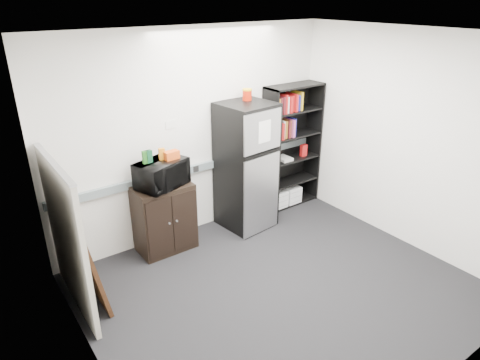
{
  "coord_description": "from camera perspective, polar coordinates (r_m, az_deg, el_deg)",
  "views": [
    {
      "loc": [
        -2.64,
        -2.89,
        3.04
      ],
      "look_at": [
        0.1,
        0.9,
        0.99
      ],
      "focal_mm": 32.0,
      "sensor_mm": 36.0,
      "label": 1
    }
  ],
  "objects": [
    {
      "name": "snack_box_a",
      "position": [
        5.09,
        -12.49,
        2.98
      ],
      "size": [
        0.07,
        0.05,
        0.15
      ],
      "primitive_type": "cube",
      "rotation": [
        0.0,
        0.0,
        -0.05
      ],
      "color": "#1C5317",
      "rests_on": "microwave"
    },
    {
      "name": "floor",
      "position": [
        4.96,
        5.36,
        -14.22
      ],
      "size": [
        4.0,
        4.0,
        0.0
      ],
      "primitive_type": "plane",
      "color": "black",
      "rests_on": "ground"
    },
    {
      "name": "cabinet",
      "position": [
        5.48,
        -10.02,
        -4.98
      ],
      "size": [
        0.71,
        0.47,
        0.88
      ],
      "color": "black",
      "rests_on": "floor"
    },
    {
      "name": "wall_left",
      "position": [
        3.41,
        -20.28,
        -7.62
      ],
      "size": [
        0.02,
        3.5,
        2.7
      ],
      "primitive_type": "cube",
      "color": "white",
      "rests_on": "floor"
    },
    {
      "name": "microwave",
      "position": [
        5.21,
        -10.41,
        0.81
      ],
      "size": [
        0.69,
        0.58,
        0.33
      ],
      "primitive_type": "imported",
      "rotation": [
        0.0,
        0.0,
        0.34
      ],
      "color": "black",
      "rests_on": "cabinet"
    },
    {
      "name": "snack_bag",
      "position": [
        5.17,
        -9.13,
        3.3
      ],
      "size": [
        0.19,
        0.12,
        0.1
      ],
      "primitive_type": "cube",
      "rotation": [
        0.0,
        0.0,
        0.09
      ],
      "color": "#CF4B14",
      "rests_on": "microwave"
    },
    {
      "name": "ceiling",
      "position": [
        3.93,
        6.92,
        18.59
      ],
      "size": [
        4.0,
        3.5,
        0.02
      ],
      "primitive_type": "cube",
      "color": "white",
      "rests_on": "wall_back"
    },
    {
      "name": "refrigerator",
      "position": [
        5.81,
        0.89,
        1.8
      ],
      "size": [
        0.72,
        0.75,
        1.75
      ],
      "rotation": [
        0.0,
        0.0,
        0.1
      ],
      "color": "black",
      "rests_on": "floor"
    },
    {
      "name": "wall_note",
      "position": [
        5.38,
        -9.22,
        7.33
      ],
      "size": [
        0.14,
        0.0,
        0.1
      ],
      "primitive_type": "cube",
      "color": "white",
      "rests_on": "wall_back"
    },
    {
      "name": "electrical_raceway",
      "position": [
        5.73,
        -5.59,
        1.66
      ],
      "size": [
        3.92,
        0.05,
        0.1
      ],
      "primitive_type": "cube",
      "color": "slate",
      "rests_on": "wall_back"
    },
    {
      "name": "wall_back",
      "position": [
        5.6,
        -5.93,
        6.03
      ],
      "size": [
        4.0,
        0.02,
        2.7
      ],
      "primitive_type": "cube",
      "color": "white",
      "rests_on": "floor"
    },
    {
      "name": "cubicle_partition",
      "position": [
        4.61,
        -22.11,
        -7.09
      ],
      "size": [
        0.06,
        1.3,
        1.62
      ],
      "color": "#ACA798",
      "rests_on": "floor"
    },
    {
      "name": "snack_box_b",
      "position": [
        5.1,
        -12.06,
        3.08
      ],
      "size": [
        0.08,
        0.06,
        0.15
      ],
      "primitive_type": "cube",
      "rotation": [
        0.0,
        0.0,
        0.21
      ],
      "color": "#0E3D23",
      "rests_on": "microwave"
    },
    {
      "name": "bookshelf",
      "position": [
        6.43,
        6.75,
        4.79
      ],
      "size": [
        0.9,
        0.34,
        1.85
      ],
      "color": "black",
      "rests_on": "floor"
    },
    {
      "name": "wall_right",
      "position": [
        5.73,
        21.28,
        4.9
      ],
      "size": [
        0.02,
        3.5,
        2.7
      ],
      "primitive_type": "cube",
      "color": "white",
      "rests_on": "floor"
    },
    {
      "name": "coffee_can",
      "position": [
        5.68,
        0.96,
        11.43
      ],
      "size": [
        0.12,
        0.12,
        0.17
      ],
      "color": "#AD1C08",
      "rests_on": "refrigerator"
    },
    {
      "name": "framed_poster",
      "position": [
        4.76,
        -19.74,
        -10.5
      ],
      "size": [
        0.2,
        0.74,
        0.95
      ],
      "rotation": [
        0.0,
        -0.17,
        0.0
      ],
      "color": "black",
      "rests_on": "floor"
    },
    {
      "name": "snack_box_c",
      "position": [
        5.17,
        -10.39,
        3.43
      ],
      "size": [
        0.08,
        0.06,
        0.14
      ],
      "primitive_type": "cube",
      "rotation": [
        0.0,
        0.0,
        -0.19
      ],
      "color": "orange",
      "rests_on": "microwave"
    }
  ]
}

